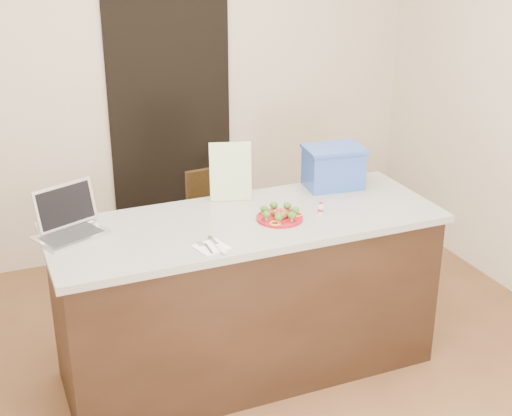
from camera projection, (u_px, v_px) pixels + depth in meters
name	position (u px, v px, depth m)	size (l,w,h in m)	color
ground	(265.00, 392.00, 3.85)	(4.00, 4.00, 0.00)	brown
room_shell	(267.00, 98.00, 3.23)	(4.00, 4.00, 4.00)	white
doorway	(171.00, 120.00, 5.19)	(0.90, 0.02, 2.00)	black
island	(247.00, 296.00, 3.89)	(2.06, 0.76, 0.92)	black
plate	(280.00, 218.00, 3.70)	(0.24, 0.24, 0.02)	maroon
meatballs	(280.00, 214.00, 3.69)	(0.09, 0.10, 0.04)	brown
broccoli	(280.00, 211.00, 3.69)	(0.21, 0.20, 0.04)	#255115
pepper_rings	(280.00, 216.00, 3.70)	(0.21, 0.22, 0.01)	orange
napkin	(211.00, 247.00, 3.39)	(0.14, 0.14, 0.01)	silver
fork	(207.00, 246.00, 3.39)	(0.03, 0.14, 0.00)	#ABABAF
knife	(218.00, 246.00, 3.38)	(0.02, 0.21, 0.01)	silver
yogurt_bottle	(321.00, 209.00, 3.77)	(0.03, 0.03, 0.06)	beige
laptop	(69.00, 221.00, 3.53)	(0.39, 0.38, 0.23)	silver
leaflet	(230.00, 172.00, 3.90)	(0.23, 0.00, 0.33)	white
blue_box	(333.00, 167.00, 4.11)	(0.36, 0.28, 0.24)	#2E4FA8
chair	(219.00, 226.00, 4.69)	(0.41, 0.41, 0.86)	#352310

